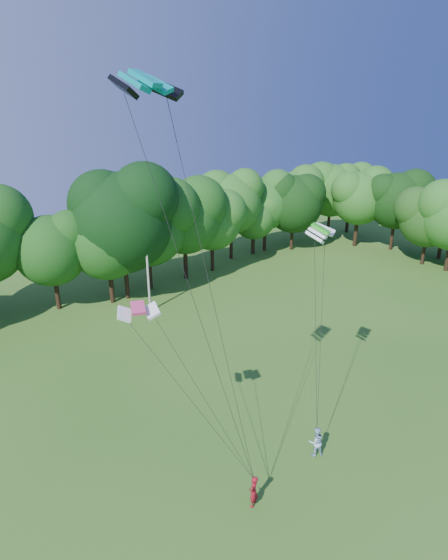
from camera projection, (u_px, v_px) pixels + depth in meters
ground at (381, 545)px, 20.08m from camera, size 160.00×160.00×0.00m
utility_pole at (148, 270)px, 42.63m from camera, size 1.68×0.54×8.61m
kite_flyer_left at (253, 491)px, 21.83m from camera, size 0.78×0.69×1.80m
kite_flyer_right at (316, 442)px, 25.13m from camera, size 1.12×1.03×1.84m
kite_teal at (145, 78)px, 14.88m from camera, size 2.89×1.93×0.65m
kite_green at (321, 229)px, 23.51m from camera, size 2.52×1.80×0.54m
kite_pink at (138, 308)px, 20.58m from camera, size 2.17×1.61×0.38m
tree_back_center at (120, 203)px, 43.67m from camera, size 11.34×11.34×16.50m
tree_back_east at (266, 201)px, 61.54m from camera, size 8.00×8.00×11.63m
tree_flank_east at (431, 208)px, 55.52m from camera, size 8.22×8.22×11.96m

